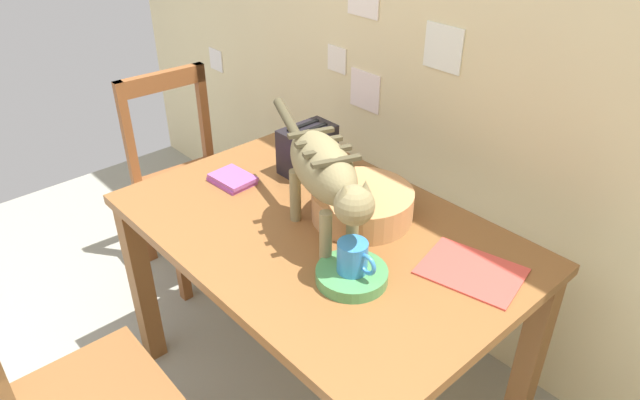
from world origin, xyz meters
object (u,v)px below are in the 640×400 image
Objects in this scene: saucer_bowl at (352,275)px; magazine at (471,271)px; dining_table at (320,250)px; coffee_mug at (353,257)px; book_stack at (232,179)px; cat at (325,173)px; wooden_chair_far at (188,180)px; toaster at (308,149)px; wicker_basket at (362,204)px.

saucer_bowl is 0.74× the size of magazine.
coffee_mug is at bearing -23.25° from dining_table.
magazine is 0.90m from book_stack.
cat is 3.20× the size of saucer_bowl.
coffee_mug is 1.36m from wooden_chair_far.
dining_table is 0.34m from cat.
wooden_chair_far is (-0.61, 0.15, -0.32)m from book_stack.
toaster is at bearing -104.11° from cat.
saucer_bowl is 1.00× the size of toaster.
cat reaches higher than dining_table.
saucer_bowl is (0.19, -0.07, -0.22)m from cat.
wooden_chair_far is at bearing 170.60° from saucer_bowl.
wicker_basket is at bearing 171.16° from magazine.
coffee_mug reaches higher than saucer_bowl.
magazine is at bearing 13.52° from book_stack.
wooden_chair_far is (-1.28, 0.21, -0.32)m from saucer_bowl.
coffee_mug is 0.14× the size of wooden_chair_far.
dining_table is 4.72× the size of magazine.
dining_table is 10.10× the size of coffee_mug.
wicker_basket is at bearing -154.04° from cat.
magazine is (0.20, 0.28, -0.01)m from saucer_bowl.
saucer_bowl is 1.57× the size of coffee_mug.
saucer_bowl reaches higher than magazine.
book_stack is 0.17× the size of wooden_chair_far.
dining_table is 0.30m from saucer_bowl.
wicker_basket is 1.63× the size of toaster.
wicker_basket is at bearing 95.48° from wooden_chair_far.
coffee_mug is 0.35m from magazine.
dining_table is 3.96× the size of wicker_basket.
coffee_mug is 0.64× the size of toaster.
book_stack is 0.50m from wicker_basket.
magazine is (0.45, 0.17, 0.10)m from dining_table.
toaster is (-0.56, 0.33, 0.07)m from saucer_bowl.
magazine is (0.20, 0.28, -0.08)m from coffee_mug.
book_stack is at bearing 80.17° from wooden_chair_far.
book_stack is at bearing 174.35° from coffee_mug.
toaster reaches higher than magazine.
coffee_mug is 0.39× the size of wicker_basket.
book_stack is at bearing -69.22° from cat.
saucer_bowl is 0.62× the size of wicker_basket.
wooden_chair_far is at bearing -170.96° from toaster.
dining_table is at bearing 156.75° from coffee_mug.
magazine is 1.51m from wooden_chair_far.
book_stack is 0.81× the size of toaster.
toaster reaches higher than coffee_mug.
saucer_bowl is 1.34m from wooden_chair_far.
toaster is 0.22× the size of wooden_chair_far.
cat is at bearing 159.54° from saucer_bowl.
magazine is 0.41m from wicker_basket.
toaster is at bearing 167.58° from wicker_basket.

